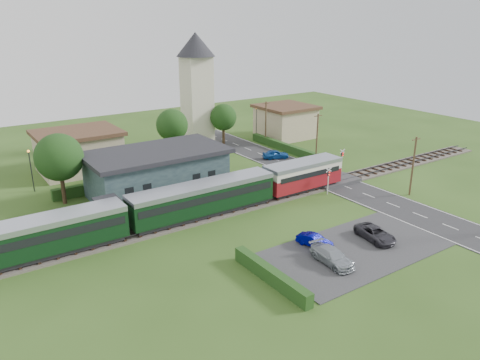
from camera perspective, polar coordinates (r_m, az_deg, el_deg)
ground at (r=52.34m, az=5.26°, el=-3.00°), size 120.00×120.00×0.00m
railway_track at (r=53.74m, az=3.92°, el=-2.23°), size 76.00×3.20×0.49m
road at (r=58.83m, az=12.83°, el=-0.83°), size 6.00×70.00×0.05m
car_park at (r=43.58m, az=13.82°, el=-8.26°), size 17.00×9.00×0.08m
crossing_deck at (r=60.04m, az=11.47°, el=-0.12°), size 6.20×3.40×0.45m
platform at (r=51.22m, az=-7.19°, el=-3.32°), size 30.00×3.00×0.45m
equipment_hut at (r=47.88m, az=-15.81°, el=-3.61°), size 2.30×2.30×2.55m
station_building at (r=55.30m, az=-10.06°, el=0.98°), size 16.00×9.00×5.30m
train at (r=46.92m, az=-7.88°, el=-2.94°), size 43.20×2.90×3.40m
church_tower at (r=75.11m, az=-5.32°, el=11.91°), size 6.00×6.00×17.60m
house_west at (r=66.44m, az=-19.07°, el=3.40°), size 10.80×8.80×5.50m
house_east at (r=81.49m, az=5.56°, el=7.18°), size 8.80×8.80×5.50m
hedge_carpark at (r=37.49m, az=3.81°, el=-11.54°), size 0.80×9.00×1.20m
hedge_roadside at (r=72.43m, az=5.99°, el=3.83°), size 0.80×18.00×1.20m
hedge_station at (r=59.88m, az=-11.75°, el=0.24°), size 22.00×0.80×1.30m
tree_a at (r=54.31m, az=-21.20°, el=2.59°), size 5.20×5.20×8.00m
tree_b at (r=68.45m, az=-8.28°, el=6.64°), size 4.60×4.60×7.34m
tree_c at (r=74.98m, az=-2.04°, el=7.64°), size 4.20×4.20×6.78m
utility_pole_b at (r=57.30m, az=20.34°, el=1.68°), size 1.40×0.22×7.00m
utility_pole_c at (r=67.36m, az=9.36°, el=5.16°), size 1.40×0.22×7.00m
utility_pole_d at (r=76.25m, az=3.16°, el=7.03°), size 1.40×0.22×7.00m
crossing_signal_near at (r=55.39m, az=10.73°, el=0.37°), size 0.84×0.28×3.28m
crossing_signal_far at (r=63.53m, az=12.35°, el=2.72°), size 0.84×0.28×3.28m
streetlamp_west at (r=60.27m, az=-24.14°, el=1.43°), size 0.30×0.30×5.15m
streetlamp_east at (r=81.34m, az=2.02°, el=7.41°), size 0.30×0.30×5.15m
car_on_road at (r=68.86m, az=4.36°, el=3.15°), size 4.12×2.91×1.30m
car_park_blue at (r=43.15m, az=9.08°, el=-7.32°), size 2.13×3.56×1.11m
car_park_silver at (r=40.60m, az=11.17°, el=-9.10°), size 2.09×4.58×1.30m
car_park_dark at (r=45.60m, az=16.17°, el=-6.29°), size 2.68×4.63×1.21m
pedestrian_near at (r=54.44m, az=-0.79°, el=-0.66°), size 0.64×0.51×1.52m
pedestrian_far at (r=48.26m, az=-12.51°, el=-3.65°), size 0.87×1.01×1.80m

